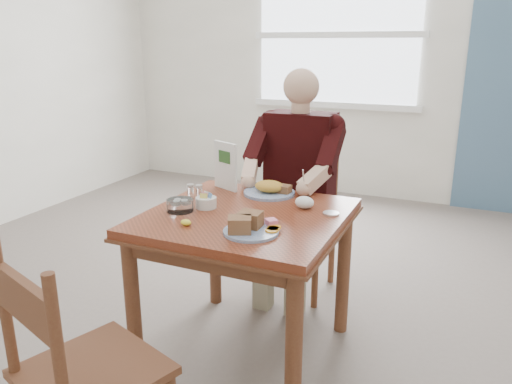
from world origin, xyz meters
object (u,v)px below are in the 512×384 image
at_px(near_plate, 249,226).
at_px(diner, 296,168).
at_px(chair_near, 79,375).
at_px(far_plate, 270,189).
at_px(table, 246,235).
at_px(chair_far, 300,216).

bearing_deg(near_plate, diner, 97.35).
bearing_deg(diner, near_plate, -82.65).
relative_size(chair_near, far_plate, 3.18).
xyz_separation_m(table, chair_far, (0.00, 0.80, -0.16)).
distance_m(near_plate, far_plate, 0.57).
bearing_deg(diner, chair_far, 90.01).
bearing_deg(near_plate, far_plate, 103.23).
height_order(table, chair_far, chair_far).
xyz_separation_m(table, near_plate, (0.12, -0.22, 0.14)).
xyz_separation_m(table, chair_near, (-0.14, -0.98, -0.16)).
height_order(table, far_plate, far_plate).
relative_size(chair_far, chair_near, 1.00).
distance_m(chair_near, diner, 1.73).
bearing_deg(table, chair_near, -98.27).
bearing_deg(chair_far, table, -90.00).
distance_m(chair_near, far_plate, 1.35).
xyz_separation_m(chair_far, far_plate, (-0.01, -0.47, 0.30)).
bearing_deg(far_plate, chair_near, -95.80).
bearing_deg(table, chair_far, 90.00).
bearing_deg(chair_near, table, 81.73).
bearing_deg(far_plate, diner, 88.54).
bearing_deg(chair_near, near_plate, 70.87).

